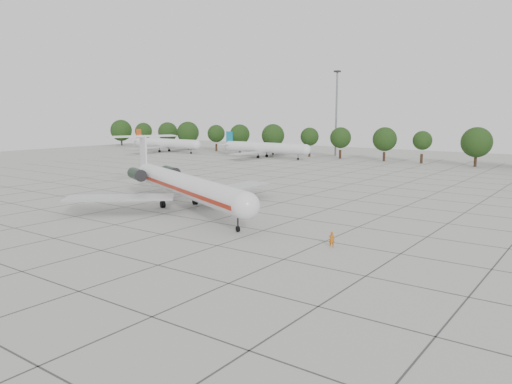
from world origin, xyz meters
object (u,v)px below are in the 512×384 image
bg_airliner_b (265,148)px  main_airliner (180,184)px  floodlight_mast (336,109)px  ground_crew (332,239)px  bg_airliner_a (166,143)px

bg_airliner_b → main_airliner: bearing=-63.8°
main_airliner → bg_airliner_b: size_ratio=1.37×
main_airliner → bg_airliner_b: (-34.14, 69.41, -0.43)m
main_airliner → floodlight_mast: 90.09m
ground_crew → bg_airliner_b: (-61.49, 76.02, 2.11)m
bg_airliner_b → ground_crew: bearing=-51.0°
bg_airliner_b → floodlight_mast: 25.22m
bg_airliner_a → bg_airliner_b: size_ratio=1.00×
ground_crew → floodlight_mast: (-47.58, 93.71, 13.48)m
bg_airliner_b → floodlight_mast: floodlight_mast is taller
main_airliner → floodlight_mast: bearing=127.1°
ground_crew → bg_airliner_a: (-100.22, 73.73, 2.11)m
main_airliner → bg_airliner_b: main_airliner is taller
floodlight_mast → main_airliner: bearing=-76.9°
ground_crew → bg_airliner_b: size_ratio=0.06×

